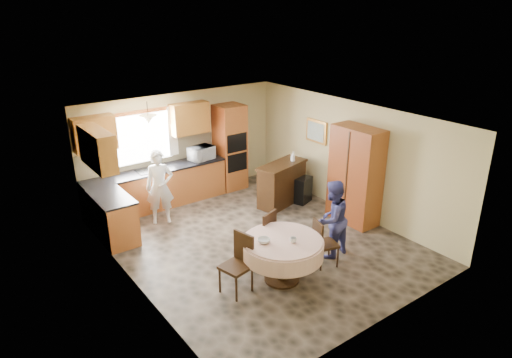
{
  "coord_description": "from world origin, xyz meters",
  "views": [
    {
      "loc": [
        -4.73,
        -6.36,
        4.45
      ],
      "look_at": [
        0.19,
        0.3,
        1.2
      ],
      "focal_mm": 32.0,
      "sensor_mm": 36.0,
      "label": 1
    }
  ],
  "objects_px": {
    "dining_table": "(283,249)",
    "chair_right": "(322,241)",
    "sideboard": "(282,185)",
    "chair_left": "(239,260)",
    "person_dining": "(332,219)",
    "chair_back": "(265,233)",
    "cupboard": "(355,175)",
    "oven_tower": "(230,147)",
    "person_sink": "(160,187)"
  },
  "relations": [
    {
      "from": "dining_table",
      "to": "person_sink",
      "type": "relative_size",
      "value": 0.85
    },
    {
      "from": "chair_back",
      "to": "chair_left",
      "type": "bearing_deg",
      "value": 12.56
    },
    {
      "from": "dining_table",
      "to": "person_dining",
      "type": "distance_m",
      "value": 1.26
    },
    {
      "from": "cupboard",
      "to": "person_dining",
      "type": "height_order",
      "value": "cupboard"
    },
    {
      "from": "oven_tower",
      "to": "chair_back",
      "type": "xyz_separation_m",
      "value": [
        -1.41,
        -3.25,
        -0.53
      ]
    },
    {
      "from": "cupboard",
      "to": "chair_back",
      "type": "height_order",
      "value": "cupboard"
    },
    {
      "from": "person_dining",
      "to": "sideboard",
      "type": "bearing_deg",
      "value": -113.56
    },
    {
      "from": "dining_table",
      "to": "person_sink",
      "type": "xyz_separation_m",
      "value": [
        -0.67,
        3.24,
        0.19
      ]
    },
    {
      "from": "chair_left",
      "to": "sideboard",
      "type": "bearing_deg",
      "value": 116.87
    },
    {
      "from": "chair_right",
      "to": "person_sink",
      "type": "relative_size",
      "value": 0.56
    },
    {
      "from": "cupboard",
      "to": "chair_right",
      "type": "bearing_deg",
      "value": -153.15
    },
    {
      "from": "chair_back",
      "to": "cupboard",
      "type": "bearing_deg",
      "value": 165.21
    },
    {
      "from": "sideboard",
      "to": "dining_table",
      "type": "height_order",
      "value": "sideboard"
    },
    {
      "from": "cupboard",
      "to": "dining_table",
      "type": "relative_size",
      "value": 1.52
    },
    {
      "from": "person_dining",
      "to": "chair_left",
      "type": "bearing_deg",
      "value": -8.54
    },
    {
      "from": "sideboard",
      "to": "chair_back",
      "type": "height_order",
      "value": "chair_back"
    },
    {
      "from": "sideboard",
      "to": "person_dining",
      "type": "distance_m",
      "value": 2.47
    },
    {
      "from": "cupboard",
      "to": "chair_left",
      "type": "bearing_deg",
      "value": -169.15
    },
    {
      "from": "chair_back",
      "to": "person_sink",
      "type": "relative_size",
      "value": 0.6
    },
    {
      "from": "oven_tower",
      "to": "chair_back",
      "type": "distance_m",
      "value": 3.58
    },
    {
      "from": "sideboard",
      "to": "person_sink",
      "type": "height_order",
      "value": "person_sink"
    },
    {
      "from": "chair_back",
      "to": "person_dining",
      "type": "xyz_separation_m",
      "value": [
        1.06,
        -0.63,
        0.21
      ]
    },
    {
      "from": "dining_table",
      "to": "chair_right",
      "type": "distance_m",
      "value": 0.88
    },
    {
      "from": "dining_table",
      "to": "person_dining",
      "type": "xyz_separation_m",
      "value": [
        1.25,
        0.1,
        0.14
      ]
    },
    {
      "from": "sideboard",
      "to": "cupboard",
      "type": "height_order",
      "value": "cupboard"
    },
    {
      "from": "chair_left",
      "to": "person_dining",
      "type": "relative_size",
      "value": 0.68
    },
    {
      "from": "chair_left",
      "to": "person_sink",
      "type": "height_order",
      "value": "person_sink"
    },
    {
      "from": "sideboard",
      "to": "chair_left",
      "type": "relative_size",
      "value": 1.3
    },
    {
      "from": "oven_tower",
      "to": "person_sink",
      "type": "bearing_deg",
      "value": -161.69
    },
    {
      "from": "person_dining",
      "to": "chair_back",
      "type": "bearing_deg",
      "value": -36.59
    },
    {
      "from": "chair_left",
      "to": "chair_right",
      "type": "xyz_separation_m",
      "value": [
        1.6,
        -0.26,
        -0.06
      ]
    },
    {
      "from": "oven_tower",
      "to": "cupboard",
      "type": "height_order",
      "value": "oven_tower"
    },
    {
      "from": "sideboard",
      "to": "chair_back",
      "type": "bearing_deg",
      "value": -150.95
    },
    {
      "from": "dining_table",
      "to": "chair_back",
      "type": "height_order",
      "value": "chair_back"
    },
    {
      "from": "chair_left",
      "to": "chair_back",
      "type": "distance_m",
      "value": 1.07
    },
    {
      "from": "sideboard",
      "to": "chair_left",
      "type": "height_order",
      "value": "chair_left"
    },
    {
      "from": "oven_tower",
      "to": "dining_table",
      "type": "relative_size",
      "value": 1.56
    },
    {
      "from": "dining_table",
      "to": "chair_back",
      "type": "relative_size",
      "value": 1.42
    },
    {
      "from": "chair_left",
      "to": "person_dining",
      "type": "height_order",
      "value": "person_dining"
    },
    {
      "from": "sideboard",
      "to": "chair_right",
      "type": "bearing_deg",
      "value": -128.59
    },
    {
      "from": "sideboard",
      "to": "chair_back",
      "type": "distance_m",
      "value": 2.49
    },
    {
      "from": "chair_back",
      "to": "person_sink",
      "type": "xyz_separation_m",
      "value": [
        -0.86,
        2.5,
        0.27
      ]
    },
    {
      "from": "chair_left",
      "to": "person_sink",
      "type": "relative_size",
      "value": 0.63
    },
    {
      "from": "chair_back",
      "to": "person_dining",
      "type": "bearing_deg",
      "value": 131.64
    },
    {
      "from": "oven_tower",
      "to": "cupboard",
      "type": "relative_size",
      "value": 1.02
    },
    {
      "from": "person_dining",
      "to": "person_sink",
      "type": "bearing_deg",
      "value": -64.32
    },
    {
      "from": "person_sink",
      "to": "sideboard",
      "type": "bearing_deg",
      "value": 5.31
    },
    {
      "from": "cupboard",
      "to": "chair_right",
      "type": "distance_m",
      "value": 2.09
    },
    {
      "from": "person_sink",
      "to": "person_dining",
      "type": "bearing_deg",
      "value": -36.66
    },
    {
      "from": "chair_left",
      "to": "person_sink",
      "type": "bearing_deg",
      "value": 166.24
    }
  ]
}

